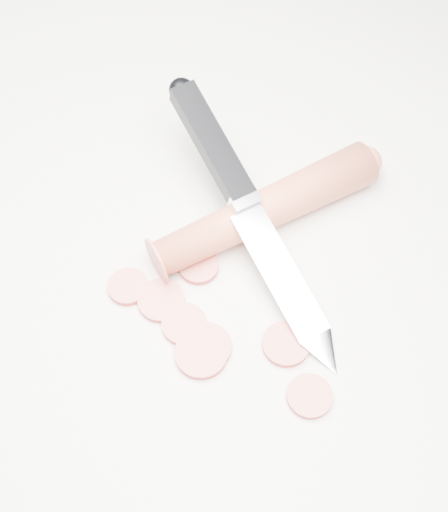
# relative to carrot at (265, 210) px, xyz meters

# --- Properties ---
(ground) EXTENTS (2.40, 2.40, 0.00)m
(ground) POSITION_rel_carrot_xyz_m (-0.00, -0.06, -0.02)
(ground) COLOR silver
(ground) RESTS_ON ground
(carrot) EXTENTS (0.16, 0.16, 0.03)m
(carrot) POSITION_rel_carrot_xyz_m (0.00, 0.00, 0.00)
(carrot) COLOR #CD5738
(carrot) RESTS_ON ground
(carrot_slice_0) EXTENTS (0.03, 0.03, 0.01)m
(carrot_slice_0) POSITION_rel_carrot_xyz_m (-0.09, -0.09, -0.02)
(carrot_slice_0) COLOR #D05E4D
(carrot_slice_0) RESTS_ON ground
(carrot_slice_1) EXTENTS (0.04, 0.04, 0.01)m
(carrot_slice_1) POSITION_rel_carrot_xyz_m (-0.02, -0.13, -0.02)
(carrot_slice_1) COLOR #D05E4D
(carrot_slice_1) RESTS_ON ground
(carrot_slice_2) EXTENTS (0.03, 0.03, 0.01)m
(carrot_slice_2) POSITION_rel_carrot_xyz_m (-0.03, -0.11, -0.02)
(carrot_slice_2) COLOR #D05E4D
(carrot_slice_2) RESTS_ON ground
(carrot_slice_3) EXTENTS (0.04, 0.04, 0.01)m
(carrot_slice_3) POSITION_rel_carrot_xyz_m (-0.01, -0.12, -0.02)
(carrot_slice_3) COLOR #D05E4D
(carrot_slice_3) RESTS_ON ground
(carrot_slice_4) EXTENTS (0.03, 0.03, 0.01)m
(carrot_slice_4) POSITION_rel_carrot_xyz_m (0.07, -0.14, -0.02)
(carrot_slice_4) COLOR #D05E4D
(carrot_slice_4) RESTS_ON ground
(carrot_slice_5) EXTENTS (0.04, 0.04, 0.01)m
(carrot_slice_5) POSITION_rel_carrot_xyz_m (-0.06, -0.09, -0.02)
(carrot_slice_5) COLOR #D05E4D
(carrot_slice_5) RESTS_ON ground
(carrot_slice_6) EXTENTS (0.04, 0.04, 0.01)m
(carrot_slice_6) POSITION_rel_carrot_xyz_m (0.04, -0.10, -0.02)
(carrot_slice_6) COLOR #D05E4D
(carrot_slice_6) RESTS_ON ground
(carrot_slice_7) EXTENTS (0.03, 0.03, 0.01)m
(carrot_slice_7) POSITION_rel_carrot_xyz_m (-0.04, -0.06, -0.02)
(carrot_slice_7) COLOR #D05E4D
(carrot_slice_7) RESTS_ON ground
(kitchen_knife) EXTENTS (0.20, 0.20, 0.08)m
(kitchen_knife) POSITION_rel_carrot_xyz_m (-0.00, -0.02, 0.02)
(kitchen_knife) COLOR silver
(kitchen_knife) RESTS_ON ground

